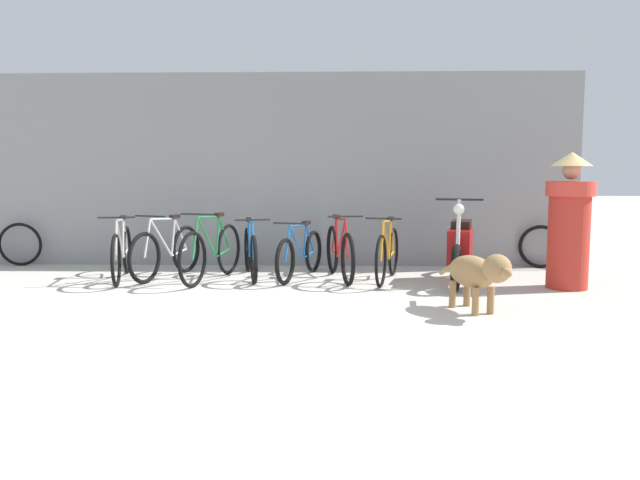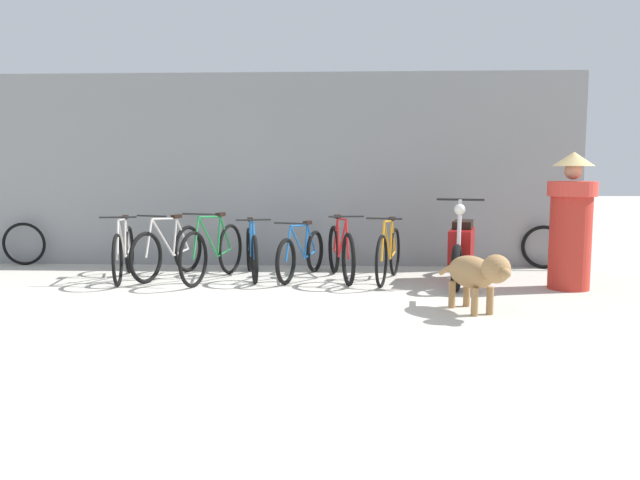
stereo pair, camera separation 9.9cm
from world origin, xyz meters
TOP-DOWN VIEW (x-y plane):
  - ground_plane at (0.00, 0.00)m, footprint 60.00×60.00m
  - shop_wall_back at (0.00, 3.61)m, footprint 9.54×0.20m
  - bicycle_0 at (-1.75, 2.19)m, footprint 0.50×1.71m
  - bicycle_1 at (-1.19, 2.36)m, footprint 0.63×1.58m
  - bicycle_2 at (-0.53, 2.17)m, footprint 0.57×1.73m
  - bicycle_3 at (-0.06, 2.45)m, footprint 0.52×1.67m
  - bicycle_4 at (0.63, 2.40)m, footprint 0.61×1.61m
  - bicycle_5 at (1.17, 2.33)m, footprint 0.50×1.67m
  - bicycle_6 at (1.80, 2.20)m, footprint 0.53×1.58m
  - motorcycle at (2.74, 2.17)m, footprint 0.67×1.87m
  - stray_dog at (2.58, 0.38)m, footprint 0.64×1.13m
  - person_in_robes at (3.99, 1.76)m, footprint 0.83×0.83m
  - spare_tire_left at (-3.74, 3.36)m, footprint 0.66×0.10m
  - spare_tire_right at (4.18, 3.36)m, footprint 0.63×0.26m

SIDE VIEW (x-z plane):
  - ground_plane at x=0.00m, z-range 0.00..0.00m
  - bicycle_4 at x=0.63m, z-range -0.07..0.72m
  - spare_tire_right at x=4.18m, z-range 0.00..0.65m
  - spare_tire_left at x=-3.74m, z-range 0.00..0.66m
  - bicycle_3 at x=-0.06m, z-range -0.08..0.76m
  - bicycle_1 at x=-1.19m, z-range -0.08..0.80m
  - bicycle_6 at x=1.80m, z-range -0.07..0.79m
  - bicycle_5 at x=1.17m, z-range -0.08..0.80m
  - bicycle_0 at x=-1.75m, z-range -0.08..0.80m
  - bicycle_2 at x=-0.53m, z-range -0.08..0.84m
  - stray_dog at x=2.58m, z-range 0.09..0.74m
  - motorcycle at x=2.74m, z-range -0.11..1.00m
  - person_in_robes at x=3.99m, z-range 0.01..1.69m
  - shop_wall_back at x=0.00m, z-range 0.00..2.92m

